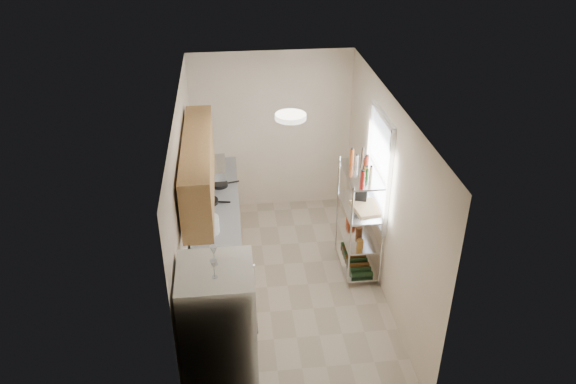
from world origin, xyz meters
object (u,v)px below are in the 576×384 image
at_px(rice_cooker, 208,225).
at_px(frying_pan_large, 209,201).
at_px(refrigerator, 220,340).
at_px(cutting_board, 367,208).
at_px(espresso_machine, 362,191).

xyz_separation_m(rice_cooker, frying_pan_large, (-0.01, 0.73, -0.09)).
bearing_deg(rice_cooker, frying_pan_large, 90.92).
xyz_separation_m(refrigerator, cutting_board, (1.95, 2.02, 0.17)).
xyz_separation_m(rice_cooker, cutting_board, (2.07, 0.16, 0.02)).
height_order(refrigerator, cutting_board, refrigerator).
bearing_deg(espresso_machine, frying_pan_large, -170.40).
distance_m(refrigerator, rice_cooker, 1.87).
bearing_deg(frying_pan_large, cutting_board, -5.34).
distance_m(rice_cooker, cutting_board, 2.08).
xyz_separation_m(rice_cooker, espresso_machine, (2.05, 0.41, 0.13)).
height_order(frying_pan_large, espresso_machine, espresso_machine).
xyz_separation_m(frying_pan_large, espresso_machine, (2.06, -0.32, 0.22)).
bearing_deg(cutting_board, frying_pan_large, 164.65).
distance_m(cutting_board, espresso_machine, 0.28).
height_order(refrigerator, rice_cooker, refrigerator).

